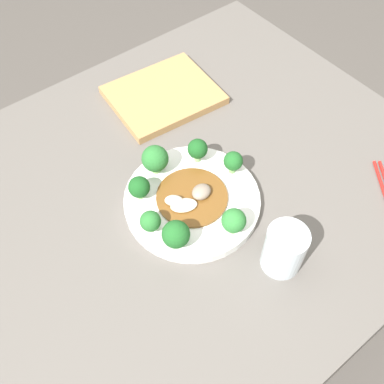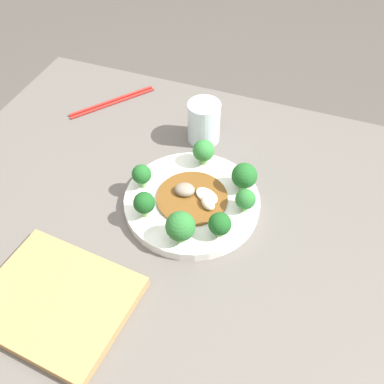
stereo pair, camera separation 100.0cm
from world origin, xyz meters
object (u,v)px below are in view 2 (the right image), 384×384
at_px(broccoli_east, 142,175).
at_px(broccoli_northwest, 220,224).
at_px(broccoli_south, 204,151).
at_px(drinking_glass, 204,122).
at_px(broccoli_north, 180,227).
at_px(chopsticks, 113,102).
at_px(cutting_board, 56,301).
at_px(stirfry_center, 194,197).
at_px(broccoli_northeast, 144,203).
at_px(broccoli_west, 245,200).
at_px(broccoli_southwest, 244,176).
at_px(plate, 192,202).

distance_m(broccoli_east, broccoli_northwest, 0.20).
relative_size(broccoli_south, broccoli_northwest, 1.10).
bearing_deg(drinking_glass, broccoli_north, 101.41).
relative_size(chopsticks, cutting_board, 0.74).
xyz_separation_m(broccoli_south, cutting_board, (0.13, 0.40, -0.05)).
xyz_separation_m(broccoli_south, drinking_glass, (0.03, -0.10, -0.01)).
height_order(broccoli_northwest, stirfry_center, broccoli_northwest).
relative_size(broccoli_northwest, cutting_board, 0.20).
bearing_deg(stirfry_center, broccoli_northeast, 44.27).
distance_m(broccoli_east, broccoli_south, 0.15).
bearing_deg(cutting_board, stirfry_center, -116.12).
bearing_deg(chopsticks, broccoli_east, 128.49).
xyz_separation_m(stirfry_center, chopsticks, (0.32, -0.26, -0.02)).
relative_size(broccoli_northwest, drinking_glass, 0.54).
bearing_deg(broccoli_northwest, stirfry_center, -42.09).
bearing_deg(broccoli_northeast, stirfry_center, -135.73).
bearing_deg(broccoli_northeast, broccoli_north, 160.24).
bearing_deg(stirfry_center, broccoli_west, -175.21).
distance_m(broccoli_north, drinking_glass, 0.32).
bearing_deg(cutting_board, chopsticks, -72.31).
xyz_separation_m(broccoli_southwest, chopsticks, (0.41, -0.20, -0.05)).
xyz_separation_m(broccoli_west, chopsticks, (0.43, -0.25, -0.05)).
distance_m(plate, broccoli_northeast, 0.11).
xyz_separation_m(broccoli_east, broccoli_north, (-0.13, 0.10, 0.00)).
bearing_deg(chopsticks, broccoli_northeast, 126.54).
bearing_deg(broccoli_east, broccoli_west, -176.91).
relative_size(plate, broccoli_north, 4.18).
bearing_deg(chopsticks, stirfry_center, 141.17).
xyz_separation_m(broccoli_northwest, broccoli_southwest, (-0.01, -0.13, 0.00)).
bearing_deg(chopsticks, plate, 140.69).
xyz_separation_m(broccoli_south, broccoli_north, (-0.03, 0.21, 0.00)).
relative_size(broccoli_north, drinking_glass, 0.67).
bearing_deg(plate, broccoli_north, 98.65).
bearing_deg(stirfry_center, broccoli_south, -80.69).
bearing_deg(drinking_glass, broccoli_southwest, 133.66).
height_order(broccoli_southwest, chopsticks, broccoli_southwest).
distance_m(plate, broccoli_north, 0.12).
xyz_separation_m(broccoli_west, cutting_board, (0.25, 0.31, -0.04)).
height_order(broccoli_northeast, broccoli_northwest, broccoli_northeast).
bearing_deg(broccoli_northwest, broccoli_southwest, -93.86).
relative_size(broccoli_east, broccoli_northwest, 1.01).
bearing_deg(broccoli_north, drinking_glass, -78.59).
xyz_separation_m(broccoli_east, broccoli_west, (-0.22, -0.01, -0.00)).
bearing_deg(plate, broccoli_east, 0.83).
height_order(broccoli_east, broccoli_south, broccoli_south).
bearing_deg(broccoli_south, broccoli_northeast, 72.33).
distance_m(broccoli_west, stirfry_center, 0.11).
bearing_deg(chopsticks, broccoli_west, 149.57).
bearing_deg(broccoli_southwest, cutting_board, 57.36).
xyz_separation_m(plate, cutting_board, (0.14, 0.30, -0.00)).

